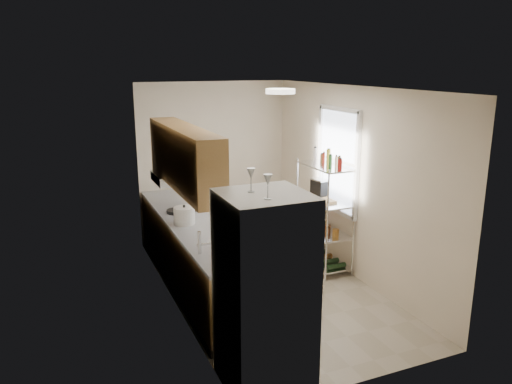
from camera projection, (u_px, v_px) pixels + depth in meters
room at (269, 192)px, 6.30m from camera, size 2.52×4.42×2.62m
counter_run at (191, 254)px, 6.56m from camera, size 0.63×3.51×0.90m
upper_cabinets at (184, 157)px, 5.86m from camera, size 0.33×2.20×0.72m
range_hood at (174, 177)px, 6.70m from camera, size 0.50×0.60×0.12m
window at (338, 161)px, 7.01m from camera, size 0.06×1.00×1.46m
bakers_rack at (325, 193)px, 6.99m from camera, size 0.45×0.90×1.73m
ceiling_dome at (280, 91)px, 5.71m from camera, size 0.34×0.34×0.05m
refrigerator at (265, 292)px, 4.44m from camera, size 0.75×0.75×1.81m
wine_glass_a at (251, 180)px, 4.24m from camera, size 0.08×0.08×0.21m
wine_glass_b at (268, 187)px, 4.02m from camera, size 0.07×0.07×0.21m
rice_cooker at (184, 215)px, 6.32m from camera, size 0.27×0.27×0.22m
frying_pan_large at (176, 211)px, 6.80m from camera, size 0.32×0.32×0.04m
frying_pan_small at (180, 209)px, 6.89m from camera, size 0.28×0.28×0.04m
cutting_board at (317, 199)px, 6.99m from camera, size 0.37×0.48×0.03m
espresso_machine at (319, 188)px, 7.13m from camera, size 0.20×0.26×0.27m
storage_bag at (312, 220)px, 7.33m from camera, size 0.11×0.15×0.17m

